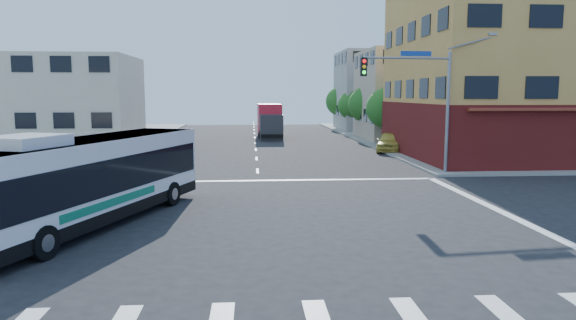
{
  "coord_description": "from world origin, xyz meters",
  "views": [
    {
      "loc": [
        -0.34,
        -17.75,
        4.63
      ],
      "look_at": [
        1.28,
        5.05,
        1.68
      ],
      "focal_mm": 32.0,
      "sensor_mm": 36.0,
      "label": 1
    }
  ],
  "objects": [
    {
      "name": "building_east_near",
      "position": [
        16.98,
        33.98,
        4.51
      ],
      "size": [
        12.06,
        10.06,
        9.0
      ],
      "color": "tan",
      "rests_on": "ground"
    },
    {
      "name": "transit_bus",
      "position": [
        -6.02,
        0.47,
        1.67
      ],
      "size": [
        6.21,
        11.71,
        3.42
      ],
      "rotation": [
        0.0,
        0.0,
        -0.34
      ],
      "color": "black",
      "rests_on": "ground"
    },
    {
      "name": "street_tree_a",
      "position": [
        11.9,
        27.92,
        3.59
      ],
      "size": [
        3.6,
        3.6,
        5.53
      ],
      "color": "#3A2315",
      "rests_on": "ground"
    },
    {
      "name": "ground",
      "position": [
        0.0,
        0.0,
        0.0
      ],
      "size": [
        120.0,
        120.0,
        0.0
      ],
      "primitive_type": "plane",
      "color": "black",
      "rests_on": "ground"
    },
    {
      "name": "building_east_far",
      "position": [
        16.98,
        47.98,
        5.01
      ],
      "size": [
        12.06,
        10.06,
        10.0
      ],
      "color": "#A3A39E",
      "rests_on": "ground"
    },
    {
      "name": "box_truck",
      "position": [
        1.58,
        36.32,
        1.73
      ],
      "size": [
        2.49,
        7.98,
        3.57
      ],
      "rotation": [
        0.0,
        0.0,
        0.02
      ],
      "color": "#2A2A2F",
      "rests_on": "ground"
    },
    {
      "name": "signal_mast_ne",
      "position": [
        9.08,
        10.62,
        4.98
      ],
      "size": [
        7.91,
        1.13,
        8.07
      ],
      "color": "gray",
      "rests_on": "ground"
    },
    {
      "name": "parked_car",
      "position": [
        10.79,
        22.81,
        0.8
      ],
      "size": [
        3.28,
        5.02,
        1.59
      ],
      "primitive_type": "imported",
      "rotation": [
        0.0,
        0.0,
        -0.33
      ],
      "color": "#D7C44A",
      "rests_on": "ground"
    },
    {
      "name": "street_tree_d",
      "position": [
        11.9,
        51.92,
        3.88
      ],
      "size": [
        4.0,
        4.0,
        6.03
      ],
      "color": "#3A2315",
      "rests_on": "ground"
    },
    {
      "name": "street_tree_c",
      "position": [
        11.9,
        43.92,
        3.46
      ],
      "size": [
        3.4,
        3.4,
        5.29
      ],
      "color": "#3A2315",
      "rests_on": "ground"
    },
    {
      "name": "building_west",
      "position": [
        -17.02,
        29.98,
        4.01
      ],
      "size": [
        12.06,
        10.06,
        8.0
      ],
      "color": "beige",
      "rests_on": "ground"
    },
    {
      "name": "corner_building_ne",
      "position": [
        19.99,
        18.48,
        5.89
      ],
      "size": [
        18.1,
        15.44,
        14.0
      ],
      "color": "gold",
      "rests_on": "ground"
    },
    {
      "name": "street_tree_b",
      "position": [
        11.9,
        35.92,
        3.75
      ],
      "size": [
        3.8,
        3.8,
        5.79
      ],
      "color": "#3A2315",
      "rests_on": "ground"
    }
  ]
}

